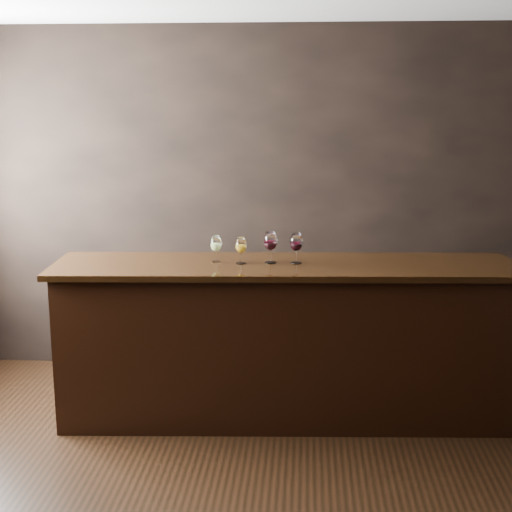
# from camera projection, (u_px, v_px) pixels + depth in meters

# --- Properties ---
(room_shell) EXTENTS (5.02, 4.52, 2.81)m
(room_shell) POSITION_uv_depth(u_px,v_px,m) (181.00, 181.00, 3.61)
(room_shell) COLOR black
(room_shell) RESTS_ON ground
(bar_counter) EXTENTS (3.12, 0.85, 1.08)m
(bar_counter) POSITION_uv_depth(u_px,v_px,m) (285.00, 344.00, 5.00)
(bar_counter) COLOR black
(bar_counter) RESTS_ON ground
(bar_top) EXTENTS (3.22, 0.93, 0.04)m
(bar_top) POSITION_uv_depth(u_px,v_px,m) (285.00, 266.00, 4.88)
(bar_top) COLOR black
(bar_top) RESTS_ON bar_counter
(back_bar_shelf) EXTENTS (2.38, 0.40, 0.86)m
(back_bar_shelf) POSITION_uv_depth(u_px,v_px,m) (228.00, 326.00, 5.77)
(back_bar_shelf) COLOR black
(back_bar_shelf) RESTS_ON ground
(glass_white) EXTENTS (0.08, 0.08, 0.19)m
(glass_white) POSITION_uv_depth(u_px,v_px,m) (216.00, 244.00, 4.89)
(glass_white) COLOR white
(glass_white) RESTS_ON bar_top
(glass_amber) EXTENTS (0.08, 0.08, 0.18)m
(glass_amber) POSITION_uv_depth(u_px,v_px,m) (241.00, 246.00, 4.85)
(glass_amber) COLOR white
(glass_amber) RESTS_ON bar_top
(glass_red_a) EXTENTS (0.09, 0.09, 0.22)m
(glass_red_a) POSITION_uv_depth(u_px,v_px,m) (271.00, 242.00, 4.87)
(glass_red_a) COLOR white
(glass_red_a) RESTS_ON bar_top
(glass_red_b) EXTENTS (0.09, 0.09, 0.21)m
(glass_red_b) POSITION_uv_depth(u_px,v_px,m) (296.00, 243.00, 4.86)
(glass_red_b) COLOR white
(glass_red_b) RESTS_ON bar_top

